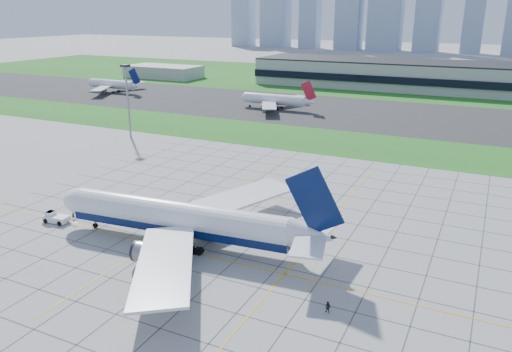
{
  "coord_description": "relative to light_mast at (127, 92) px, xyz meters",
  "views": [
    {
      "loc": [
        46.72,
        -72.56,
        42.93
      ],
      "look_at": [
        -0.65,
        25.24,
        7.0
      ],
      "focal_mm": 35.0,
      "sensor_mm": 36.0,
      "label": 1
    }
  ],
  "objects": [
    {
      "name": "ground",
      "position": [
        70.0,
        -65.0,
        -16.18
      ],
      "size": [
        1400.0,
        1400.0,
        0.0
      ],
      "primitive_type": "plane",
      "color": "#9F9F9A",
      "rests_on": "ground"
    },
    {
      "name": "grass_median",
      "position": [
        70.0,
        25.0,
        -16.16
      ],
      "size": [
        700.0,
        35.0,
        0.04
      ],
      "primitive_type": "cube",
      "color": "#24621C",
      "rests_on": "ground"
    },
    {
      "name": "asphalt_taxiway",
      "position": [
        70.0,
        80.0,
        -16.15
      ],
      "size": [
        700.0,
        75.0,
        0.04
      ],
      "primitive_type": "cube",
      "color": "#383838",
      "rests_on": "ground"
    },
    {
      "name": "grass_far",
      "position": [
        70.0,
        190.0,
        -16.16
      ],
      "size": [
        700.0,
        145.0,
        0.04
      ],
      "primitive_type": "cube",
      "color": "#24621C",
      "rests_on": "ground"
    },
    {
      "name": "apron_markings",
      "position": [
        70.43,
        -53.91,
        -16.17
      ],
      "size": [
        120.0,
        130.0,
        0.03
      ],
      "color": "#474744",
      "rests_on": "ground"
    },
    {
      "name": "terminal",
      "position": [
        110.0,
        164.87,
        -8.29
      ],
      "size": [
        260.0,
        43.0,
        15.8
      ],
      "color": "#B7B7B2",
      "rests_on": "ground"
    },
    {
      "name": "service_block",
      "position": [
        -90.0,
        145.0,
        -12.18
      ],
      "size": [
        50.0,
        25.0,
        8.0
      ],
      "primitive_type": "cube",
      "color": "#B7B7B2",
      "rests_on": "ground"
    },
    {
      "name": "light_mast",
      "position": [
        0.0,
        0.0,
        0.0
      ],
      "size": [
        2.5,
        2.5,
        25.6
      ],
      "color": "gray",
      "rests_on": "ground"
    },
    {
      "name": "airliner",
      "position": [
        65.34,
        -64.42,
        -11.11
      ],
      "size": [
        58.9,
        59.45,
        18.54
      ],
      "rotation": [
        0.0,
        0.0,
        0.09
      ],
      "color": "white",
      "rests_on": "ground"
    },
    {
      "name": "pushback_tug",
      "position": [
        35.15,
        -67.73,
        -15.18
      ],
      "size": [
        8.2,
        3.28,
        2.26
      ],
      "rotation": [
        0.0,
        0.0,
        0.09
      ],
      "color": "white",
      "rests_on": "ground"
    },
    {
      "name": "crew_near",
      "position": [
        37.44,
        -64.9,
        -15.34
      ],
      "size": [
        0.66,
        0.74,
        1.69
      ],
      "primitive_type": "imported",
      "rotation": [
        0.0,
        0.0,
        1.05
      ],
      "color": "black",
      "rests_on": "ground"
    },
    {
      "name": "crew_far",
      "position": [
        98.29,
        -74.9,
        -15.23
      ],
      "size": [
        1.09,
        0.95,
        1.91
      ],
      "primitive_type": "imported",
      "rotation": [
        0.0,
        0.0,
        -0.28
      ],
      "color": "black",
      "rests_on": "ground"
    },
    {
      "name": "distant_jet_0",
      "position": [
        -76.48,
        78.75,
        -11.7
      ],
      "size": [
        34.11,
        42.66,
        14.08
      ],
      "color": "white",
      "rests_on": "ground"
    },
    {
      "name": "distant_jet_1",
      "position": [
        25.58,
        71.83,
        -11.7
      ],
      "size": [
        34.52,
        42.66,
        14.08
      ],
      "color": "white",
      "rests_on": "ground"
    }
  ]
}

